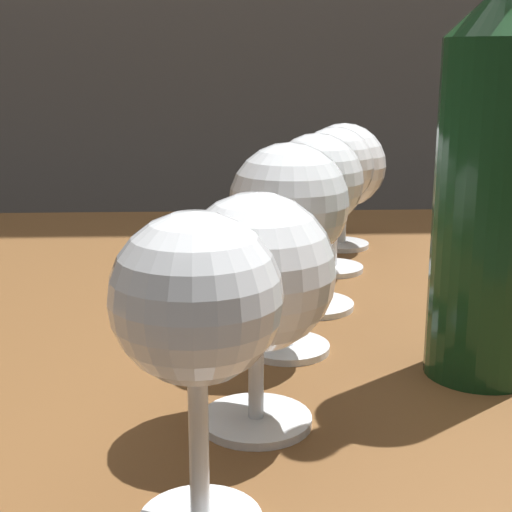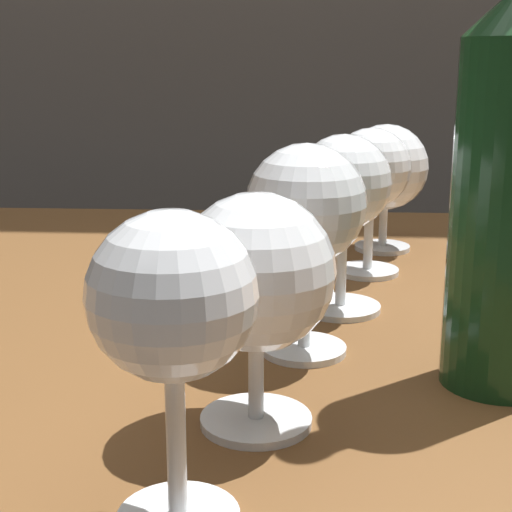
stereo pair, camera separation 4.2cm
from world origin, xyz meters
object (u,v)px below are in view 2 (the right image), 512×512
wine_glass_rose (306,208)px  wine_glass_cabernet (344,188)px  wine_glass_pinot (174,305)px  wine_glass_port (256,278)px  wine_glass_amber (371,173)px  wine_glass_merlot (386,168)px

wine_glass_rose → wine_glass_cabernet: (0.03, 0.10, -0.00)m
wine_glass_pinot → wine_glass_port: 0.11m
wine_glass_port → wine_glass_amber: bearing=74.6°
wine_glass_rose → wine_glass_cabernet: size_ratio=1.02×
wine_glass_amber → wine_glass_pinot: bearing=-105.6°
wine_glass_cabernet → wine_glass_rose: bearing=-107.5°
wine_glass_port → wine_glass_rose: size_ratio=0.91×
wine_glass_pinot → wine_glass_cabernet: (0.09, 0.31, -0.00)m
wine_glass_rose → wine_glass_amber: bearing=73.6°
wine_glass_pinot → wine_glass_port: wine_glass_pinot is taller
wine_glass_amber → wine_glass_merlot: 0.10m
wine_glass_rose → wine_glass_merlot: (0.09, 0.31, -0.02)m
wine_glass_amber → wine_glass_merlot: wine_glass_amber is taller
wine_glass_pinot → wine_glass_rose: wine_glass_rose is taller
wine_glass_cabernet → wine_glass_amber: wine_glass_cabernet is taller
wine_glass_rose → wine_glass_amber: (0.06, 0.21, -0.01)m
wine_glass_port → wine_glass_rose: 0.12m
wine_glass_port → wine_glass_merlot: (0.11, 0.42, 0.00)m
wine_glass_pinot → wine_glass_amber: (0.12, 0.43, -0.01)m
wine_glass_pinot → wine_glass_merlot: 0.54m
wine_glass_pinot → wine_glass_cabernet: same height
wine_glass_rose → wine_glass_merlot: size_ratio=1.10×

